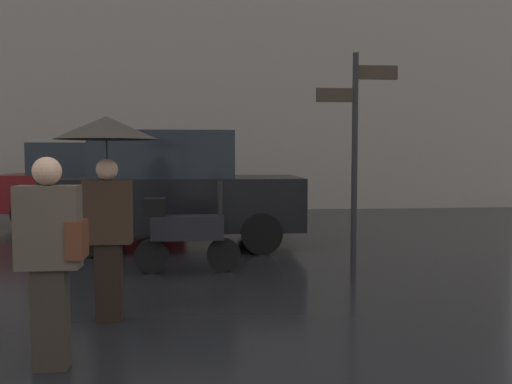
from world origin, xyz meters
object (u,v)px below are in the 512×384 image
parked_scooter (184,232)px  parked_car_left (93,183)px  pedestrian_with_bag (51,250)px  street_signpost (355,141)px  pedestrian_with_umbrella (107,160)px  parked_car_right (174,189)px

parked_scooter → parked_car_left: (-2.31, 5.70, 0.38)m
pedestrian_with_bag → street_signpost: (3.10, 3.00, 0.88)m
parked_car_left → pedestrian_with_umbrella: bearing=-62.5°
pedestrian_with_bag → parked_scooter: pedestrian_with_bag is taller
pedestrian_with_bag → street_signpost: street_signpost is taller
parked_car_left → parked_car_right: (2.07, -3.51, 0.07)m
parked_car_left → street_signpost: (4.57, -5.99, 0.84)m
parked_car_left → parked_car_right: bearing=-44.1°
pedestrian_with_umbrella → parked_scooter: 2.41m
parked_car_right → parked_scooter: bearing=-69.0°
street_signpost → pedestrian_with_umbrella: bearing=-147.9°
parked_car_right → parked_car_left: bearing=135.0°
pedestrian_with_umbrella → parked_scooter: pedestrian_with_umbrella is taller
parked_car_right → pedestrian_with_bag: bearing=-81.7°
street_signpost → pedestrian_with_bag: bearing=-135.9°
pedestrian_with_umbrella → parked_car_left: bearing=92.9°
pedestrian_with_umbrella → parked_car_right: bearing=75.6°
parked_car_right → pedestrian_with_umbrella: bearing=-80.6°
pedestrian_with_umbrella → street_signpost: bearing=22.9°
pedestrian_with_umbrella → pedestrian_with_bag: bearing=-109.1°
street_signpost → parked_car_right: bearing=135.3°
pedestrian_with_bag → parked_car_left: size_ratio=0.38×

